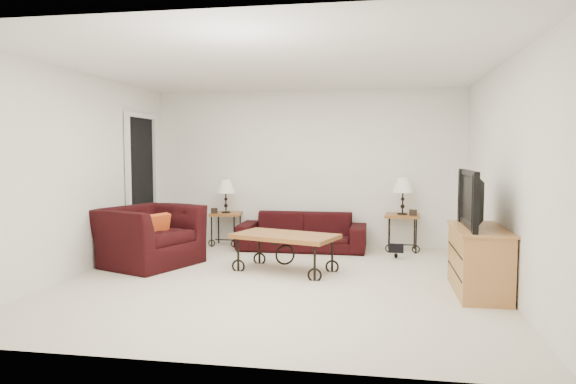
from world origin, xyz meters
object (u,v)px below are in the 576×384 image
object	(u,v)px
lamp_right	(403,196)
backpack	(396,245)
side_table_left	(226,229)
side_table_right	(402,233)
lamp_left	(226,196)
tv_stand	(479,260)
sofa	(302,232)
armchair	(149,236)
television	(478,199)
coffee_table	(285,253)

from	to	relation	value
lamp_right	backpack	bearing A→B (deg)	-100.05
side_table_left	side_table_right	xyz separation A→B (m)	(2.79, 0.00, 0.01)
lamp_left	tv_stand	size ratio (longest dim) A/B	0.45
lamp_right	sofa	bearing A→B (deg)	-173.25
side_table_right	lamp_left	xyz separation A→B (m)	(-2.79, -0.00, 0.52)
armchair	television	size ratio (longest dim) A/B	1.14
lamp_left	lamp_right	bearing A→B (deg)	0.00
side_table_left	tv_stand	size ratio (longest dim) A/B	0.45
sofa	armchair	size ratio (longest dim) A/B	1.62
side_table_right	backpack	size ratio (longest dim) A/B	1.43
side_table_left	tv_stand	xyz separation A→B (m)	(3.51, -2.34, 0.09)
side_table_left	side_table_right	bearing A→B (deg)	0.00
television	lamp_left	bearing A→B (deg)	-123.90
coffee_table	armchair	size ratio (longest dim) A/B	1.06
armchair	television	distance (m)	4.20
backpack	lamp_right	bearing A→B (deg)	93.72
sofa	tv_stand	xyz separation A→B (m)	(2.24, -2.16, 0.07)
side_table_left	television	world-z (taller)	television
coffee_table	armchair	bearing A→B (deg)	177.94
sofa	coffee_table	xyz separation A→B (m)	(0.00, -1.51, -0.05)
side_table_left	coffee_table	xyz separation A→B (m)	(1.27, -1.69, -0.03)
sofa	backpack	xyz separation A→B (m)	(1.42, -0.41, -0.09)
backpack	side_table_left	bearing A→B (deg)	-178.68
side_table_left	lamp_left	size ratio (longest dim) A/B	1.00
backpack	sofa	bearing A→B (deg)	177.49
television	backpack	world-z (taller)	television
side_table_left	sofa	bearing A→B (deg)	-8.05
sofa	coffee_table	distance (m)	1.51
side_table_right	lamp_right	xyz separation A→B (m)	(0.00, 0.00, 0.56)
sofa	side_table_left	xyz separation A→B (m)	(-1.27, 0.18, -0.02)
lamp_left	tv_stand	bearing A→B (deg)	-33.75
lamp_left	armchair	world-z (taller)	lamp_left
side_table_left	lamp_left	bearing A→B (deg)	0.00
side_table_right	coffee_table	xyz separation A→B (m)	(-1.52, -1.69, -0.04)
side_table_right	coffee_table	distance (m)	2.27
side_table_right	tv_stand	xyz separation A→B (m)	(0.71, -2.34, 0.07)
lamp_left	lamp_right	size ratio (longest dim) A/B	0.95
side_table_left	armchair	xyz separation A→B (m)	(-0.60, -1.62, 0.13)
lamp_left	tv_stand	xyz separation A→B (m)	(3.51, -2.34, -0.44)
lamp_right	television	bearing A→B (deg)	-73.52
sofa	side_table_right	world-z (taller)	sofa
lamp_left	coffee_table	world-z (taller)	lamp_left
side_table_right	lamp_right	distance (m)	0.56
side_table_right	lamp_left	size ratio (longest dim) A/B	1.05
sofa	side_table_left	distance (m)	1.29
side_table_right	tv_stand	bearing A→B (deg)	-73.07
side_table_left	side_table_right	distance (m)	2.79
side_table_right	television	world-z (taller)	television
lamp_left	backpack	distance (m)	2.82
lamp_left	armchair	xyz separation A→B (m)	(-0.60, -1.62, -0.41)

